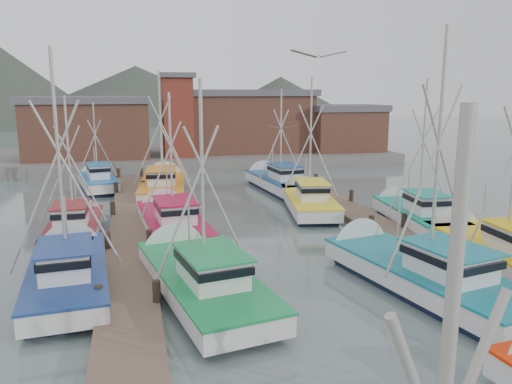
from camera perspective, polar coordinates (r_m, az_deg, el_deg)
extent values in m
plane|color=#536462|center=(21.91, 4.63, -9.76)|extent=(260.00, 260.00, 0.00)
cube|color=brown|center=(24.60, -14.26, -7.20)|extent=(2.20, 46.00, 0.40)
cylinder|color=black|center=(18.95, -17.44, -12.31)|extent=(0.30, 0.30, 1.50)
cylinder|color=black|center=(25.51, -16.54, -6.05)|extent=(0.30, 0.30, 1.50)
cylinder|color=black|center=(32.26, -16.02, -2.39)|extent=(0.30, 0.30, 1.50)
cylinder|color=black|center=(39.10, -15.68, 0.01)|extent=(0.30, 0.30, 1.50)
cylinder|color=black|center=(45.99, -15.44, 1.69)|extent=(0.30, 0.30, 1.50)
cylinder|color=black|center=(18.90, -11.25, -12.05)|extent=(0.30, 0.30, 1.50)
cylinder|color=black|center=(25.48, -12.02, -5.85)|extent=(0.30, 0.30, 1.50)
cylinder|color=black|center=(32.24, -12.46, -2.22)|extent=(0.30, 0.30, 1.50)
cylinder|color=black|center=(39.08, -12.75, 0.15)|extent=(0.30, 0.30, 1.50)
cylinder|color=black|center=(45.97, -12.95, 1.80)|extent=(0.30, 0.30, 1.50)
cube|color=brown|center=(28.08, 15.73, -4.94)|extent=(2.20, 46.00, 0.40)
cylinder|color=black|center=(22.68, 21.02, -8.56)|extent=(0.30, 0.30, 1.50)
cylinder|color=black|center=(28.40, 13.00, -4.09)|extent=(0.30, 0.30, 1.50)
cylinder|color=black|center=(34.59, 7.81, -1.13)|extent=(0.30, 0.30, 1.50)
cylinder|color=black|center=(41.04, 4.23, 0.93)|extent=(0.30, 0.30, 1.50)
cylinder|color=black|center=(47.65, 1.63, 2.42)|extent=(0.30, 0.30, 1.50)
cylinder|color=black|center=(23.85, 25.01, -7.91)|extent=(0.30, 0.30, 1.50)
cylinder|color=black|center=(29.34, 16.50, -3.78)|extent=(0.30, 0.30, 1.50)
cylinder|color=black|center=(35.37, 10.83, -0.95)|extent=(0.30, 0.30, 1.50)
cylinder|color=black|center=(41.70, 6.85, 1.05)|extent=(0.30, 0.30, 1.50)
cylinder|color=black|center=(48.21, 3.93, 2.51)|extent=(0.30, 0.30, 1.50)
cube|color=slate|center=(57.20, -7.15, 4.01)|extent=(44.00, 16.00, 1.20)
cube|color=brown|center=(54.68, -18.58, 6.69)|extent=(12.00, 8.00, 5.50)
cube|color=#5D5D63|center=(54.54, -18.79, 9.94)|extent=(12.72, 8.48, 0.70)
cube|color=brown|center=(57.85, -1.27, 7.86)|extent=(14.00, 9.00, 6.20)
cube|color=#5D5D63|center=(57.74, -1.29, 11.28)|extent=(14.84, 9.54, 0.70)
cube|color=brown|center=(58.49, 10.04, 6.89)|extent=(8.00, 6.00, 4.50)
cube|color=#5D5D63|center=(58.35, 10.13, 9.44)|extent=(8.48, 6.36, 0.70)
cube|color=maroon|center=(52.62, -8.93, 8.35)|extent=(3.00, 3.00, 8.00)
cube|color=#5D5D63|center=(52.58, -9.08, 12.98)|extent=(3.60, 3.60, 0.50)
cone|color=#3F483C|center=(149.57, -13.34, 8.10)|extent=(140.00, 140.00, 30.00)
cone|color=#3F483C|center=(145.63, 2.81, 8.31)|extent=(90.00, 90.00, 24.00)
cube|color=#0F1833|center=(19.92, -6.05, -11.87)|extent=(4.15, 8.65, 0.70)
cube|color=silver|center=(19.67, -6.09, -10.13)|extent=(4.71, 9.83, 0.80)
cube|color=#168F47|center=(19.54, -6.11, -9.09)|extent=(4.82, 9.94, 0.10)
cone|color=silver|center=(24.00, -9.62, -6.59)|extent=(3.10, 1.61, 2.95)
cube|color=silver|center=(18.33, -5.04, -8.58)|extent=(2.38, 3.13, 1.10)
cube|color=black|center=(18.25, -5.05, -7.90)|extent=(2.55, 3.43, 0.28)
cube|color=#168F47|center=(18.14, -5.07, -6.83)|extent=(2.71, 3.63, 0.07)
cylinder|color=#A6A398|center=(18.40, -6.17, 1.41)|extent=(0.15, 0.15, 7.25)
cylinder|color=#A6A398|center=(18.40, -7.90, -1.35)|extent=(2.57, 0.56, 5.67)
cylinder|color=#A6A398|center=(18.76, -4.36, -1.02)|extent=(2.57, 0.56, 5.67)
cylinder|color=#A6A398|center=(20.70, -7.65, -4.39)|extent=(0.09, 0.09, 2.63)
cube|color=#0F1833|center=(21.48, 18.69, -10.66)|extent=(4.40, 8.91, 0.70)
cube|color=silver|center=(21.25, 18.81, -9.04)|extent=(5.00, 10.12, 0.80)
cube|color=#127381|center=(21.12, 18.87, -8.07)|extent=(5.11, 10.24, 0.10)
cone|color=silver|center=(24.78, 11.00, -6.06)|extent=(3.19, 1.67, 3.03)
cube|color=silver|center=(20.18, 21.27, -7.45)|extent=(2.49, 3.24, 1.10)
cube|color=black|center=(20.11, 21.32, -6.83)|extent=(2.67, 3.55, 0.28)
cube|color=#127381|center=(20.00, 21.40, -5.84)|extent=(2.83, 3.76, 0.07)
cylinder|color=#A6A398|center=(19.98, 20.11, 4.33)|extent=(0.16, 0.16, 9.16)
cylinder|color=#A6A398|center=(19.69, 18.62, 1.17)|extent=(3.22, 0.74, 7.15)
cylinder|color=#A6A398|center=(20.56, 21.12, 1.41)|extent=(3.22, 0.74, 7.15)
cylinder|color=#A6A398|center=(21.99, 15.93, -3.80)|extent=(0.09, 0.09, 2.70)
cube|color=#0F1833|center=(21.82, -20.56, -10.45)|extent=(3.12, 7.89, 0.70)
cube|color=silver|center=(21.59, -20.69, -8.84)|extent=(3.55, 8.97, 0.80)
cube|color=navy|center=(21.47, -20.76, -7.89)|extent=(3.64, 9.06, 0.10)
cone|color=silver|center=(25.80, -20.35, -5.87)|extent=(2.82, 1.32, 2.74)
cube|color=silver|center=(20.29, -20.97, -7.32)|extent=(1.97, 2.76, 1.10)
cube|color=black|center=(20.22, -21.02, -6.70)|extent=(2.11, 3.04, 0.28)
cube|color=navy|center=(20.12, -21.09, -5.72)|extent=(2.24, 3.22, 0.07)
cylinder|color=#A6A398|center=(20.34, -21.61, 3.29)|extent=(0.14, 0.14, 8.42)
cylinder|color=#A6A398|center=(20.54, -23.09, 0.45)|extent=(3.00, 0.34, 6.58)
cylinder|color=#A6A398|center=(20.47, -19.73, 0.66)|extent=(3.00, 0.34, 6.58)
cylinder|color=#A6A398|center=(22.63, -20.84, -3.68)|extent=(0.08, 0.08, 2.63)
cube|color=#0F1833|center=(25.56, 26.26, -7.70)|extent=(3.03, 7.99, 0.70)
cube|color=silver|center=(25.37, 26.39, -6.31)|extent=(3.45, 9.08, 0.80)
cube|color=#EAB806|center=(25.26, 26.46, -5.48)|extent=(3.54, 9.18, 0.10)
cone|color=silver|center=(28.93, 21.11, -4.09)|extent=(2.88, 1.26, 2.82)
cylinder|color=#A6A398|center=(24.11, 26.23, 1.34)|extent=(2.87, 0.26, 6.29)
cylinder|color=#A6A398|center=(26.22, 24.62, -1.98)|extent=(0.08, 0.08, 2.61)
cube|color=#0F1833|center=(28.36, -9.46, -4.82)|extent=(3.24, 8.12, 0.70)
cube|color=silver|center=(28.18, -9.51, -3.55)|extent=(3.68, 9.23, 0.80)
cube|color=#AD0A35|center=(28.09, -9.53, -2.80)|extent=(3.77, 9.33, 0.10)
cone|color=silver|center=(32.55, -10.78, -1.84)|extent=(2.90, 1.33, 2.82)
cube|color=silver|center=(26.91, -9.20, -2.16)|extent=(2.04, 2.85, 1.10)
cube|color=black|center=(26.86, -9.22, -1.69)|extent=(2.18, 3.13, 0.28)
cube|color=#AD0A35|center=(26.78, -9.24, -0.94)|extent=(2.31, 3.32, 0.07)
cylinder|color=#A6A398|center=(27.28, -9.71, 4.07)|extent=(0.14, 0.14, 6.78)
cylinder|color=#A6A398|center=(27.31, -10.85, 2.35)|extent=(2.43, 0.30, 5.30)
cylinder|color=#A6A398|center=(27.49, -8.46, 2.49)|extent=(2.43, 0.30, 5.30)
cylinder|color=#A6A398|center=(29.39, -10.12, 0.25)|extent=(0.08, 0.08, 2.52)
cube|color=#0F1833|center=(33.54, 6.04, -2.18)|extent=(3.65, 7.70, 0.70)
cube|color=silver|center=(33.39, 6.06, -1.10)|extent=(4.15, 8.75, 0.80)
cube|color=yellow|center=(33.31, 6.07, -0.46)|extent=(4.25, 8.85, 0.10)
cone|color=silver|center=(37.48, 4.96, 0.07)|extent=(2.78, 1.54, 2.63)
cube|color=silver|center=(32.23, 6.40, 0.16)|extent=(2.11, 2.78, 1.10)
cube|color=black|center=(32.18, 6.41, 0.57)|extent=(2.26, 3.04, 0.28)
cube|color=yellow|center=(32.12, 6.42, 1.20)|extent=(2.40, 3.23, 0.07)
cylinder|color=#A6A398|center=(32.57, 6.27, 6.18)|extent=(0.14, 0.14, 7.73)
cylinder|color=#A6A398|center=(32.58, 5.30, 4.60)|extent=(2.73, 0.56, 6.04)
cylinder|color=#A6A398|center=(32.77, 7.16, 4.59)|extent=(2.73, 0.56, 6.04)
cylinder|color=#A6A398|center=(34.56, 5.69, 2.04)|extent=(0.08, 0.08, 2.35)
cube|color=#0F1833|center=(28.58, -19.94, -5.23)|extent=(2.23, 6.69, 0.70)
cube|color=silver|center=(28.40, -20.03, -3.98)|extent=(2.54, 7.60, 0.80)
cube|color=maroon|center=(28.31, -20.08, -3.24)|extent=(2.61, 7.68, 0.10)
cone|color=silver|center=(32.09, -19.25, -2.48)|extent=(2.37, 1.12, 2.36)
cube|color=silver|center=(27.30, -20.38, -2.55)|extent=(1.55, 2.29, 1.10)
cube|color=black|center=(27.25, -20.41, -2.08)|extent=(1.65, 2.52, 0.28)
cube|color=maroon|center=(27.17, -20.46, -1.34)|extent=(1.75, 2.67, 0.07)
cylinder|color=#A6A398|center=(27.55, -20.59, 3.39)|extent=(0.11, 0.11, 6.60)
cylinder|color=#A6A398|center=(27.73, -21.54, 1.74)|extent=(2.36, 0.11, 5.16)
cylinder|color=#A6A398|center=(27.60, -19.40, 1.85)|extent=(2.36, 0.11, 5.16)
cylinder|color=#A6A398|center=(29.37, -19.94, -0.27)|extent=(0.07, 0.07, 2.27)
cube|color=#0F1833|center=(31.24, 17.88, -3.70)|extent=(3.07, 7.19, 0.70)
cube|color=silver|center=(31.08, 17.96, -2.55)|extent=(3.49, 8.17, 0.80)
cube|color=#09856E|center=(30.99, 18.00, -1.86)|extent=(3.58, 8.26, 0.10)
cone|color=silver|center=(34.63, 15.18, -1.24)|extent=(2.61, 1.38, 2.51)
cube|color=silver|center=(30.04, 18.83, -1.22)|extent=(1.88, 2.55, 1.10)
cube|color=black|center=(29.99, 18.86, -0.79)|extent=(2.01, 2.79, 0.28)
cube|color=#09856E|center=(29.92, 18.90, -0.11)|extent=(2.13, 2.96, 0.07)
cylinder|color=#A6A398|center=(30.24, 18.57, 5.08)|extent=(0.13, 0.13, 7.54)
cylinder|color=#A6A398|center=(30.12, 17.55, 3.41)|extent=(2.68, 0.39, 5.89)
cylinder|color=#A6A398|center=(30.58, 19.36, 3.41)|extent=(2.68, 0.39, 5.89)
cylinder|color=#A6A398|center=(32.02, 17.05, 0.84)|extent=(0.07, 0.07, 2.32)
cube|color=#0F1833|center=(39.48, -10.57, -0.24)|extent=(3.64, 8.82, 0.70)
cube|color=silver|center=(39.36, -10.60, 0.68)|extent=(4.14, 10.02, 0.80)
cube|color=orange|center=(39.29, -10.62, 1.23)|extent=(4.25, 10.13, 0.10)
cone|color=silver|center=(44.18, -10.34, 1.66)|extent=(3.14, 1.40, 3.05)
cube|color=silver|center=(38.04, -10.73, 1.76)|extent=(2.25, 3.11, 1.10)
cube|color=black|center=(38.00, -10.74, 2.11)|extent=(2.41, 3.41, 0.28)
cube|color=orange|center=(37.95, -10.76, 2.64)|extent=(2.56, 3.62, 0.07)
cylinder|color=#A6A398|center=(38.58, -10.87, 7.34)|extent=(0.15, 0.15, 8.38)
cylinder|color=#A6A398|center=(38.70, -11.74, 5.86)|extent=(2.99, 0.40, 6.55)
cylinder|color=#A6A398|center=(38.64, -9.88, 5.92)|extent=(2.99, 0.40, 6.55)
cylinder|color=#A6A398|center=(40.83, -10.58, 3.34)|extent=(0.09, 0.09, 2.72)
cube|color=#0F1833|center=(40.54, 2.71, 0.25)|extent=(3.32, 8.16, 0.70)
cube|color=silver|center=(40.42, 2.72, 1.15)|extent=(3.78, 9.27, 0.80)
cube|color=navy|center=(40.36, 2.73, 1.68)|extent=(3.87, 9.37, 0.10)
cone|color=silver|center=(44.61, 0.56, 1.94)|extent=(2.91, 1.36, 2.82)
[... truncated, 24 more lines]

